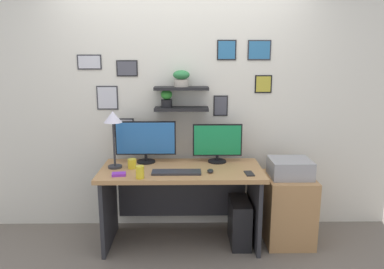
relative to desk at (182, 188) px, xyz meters
name	(u,v)px	position (x,y,z in m)	size (l,w,h in m)	color
ground_plane	(182,242)	(0.00, -0.05, -0.54)	(8.00, 8.00, 0.00)	#70665B
back_wall_assembly	(181,99)	(0.00, 0.38, 0.82)	(4.40, 0.24, 2.70)	silver
desk	(182,188)	(0.00, 0.00, 0.00)	(1.51, 0.68, 0.75)	tan
monitor_left	(146,140)	(-0.35, 0.16, 0.44)	(0.59, 0.18, 0.41)	black
monitor_right	(217,143)	(0.35, 0.16, 0.41)	(0.48, 0.18, 0.38)	black
keyboard	(176,172)	(-0.04, -0.20, 0.22)	(0.44, 0.14, 0.02)	#2D2D33
computer_mouse	(210,171)	(0.26, -0.18, 0.23)	(0.06, 0.09, 0.03)	black
desk_lamp	(113,123)	(-0.62, -0.02, 0.64)	(0.17, 0.17, 0.54)	#2D2D33
cell_phone	(249,173)	(0.61, -0.23, 0.22)	(0.07, 0.14, 0.01)	black
coffee_mug	(132,164)	(-0.46, -0.04, 0.26)	(0.08, 0.08, 0.09)	yellow
scissors_tray	(119,174)	(-0.55, -0.25, 0.23)	(0.12, 0.08, 0.02)	purple
water_cup	(140,172)	(-0.35, -0.33, 0.27)	(0.07, 0.07, 0.11)	yellow
drawer_cabinet	(288,209)	(1.03, -0.03, -0.21)	(0.44, 0.50, 0.66)	tan
printer	(290,168)	(1.03, -0.03, 0.21)	(0.38, 0.34, 0.17)	#9E9EA3
computer_tower_right	(239,222)	(0.55, -0.08, -0.32)	(0.18, 0.40, 0.44)	black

